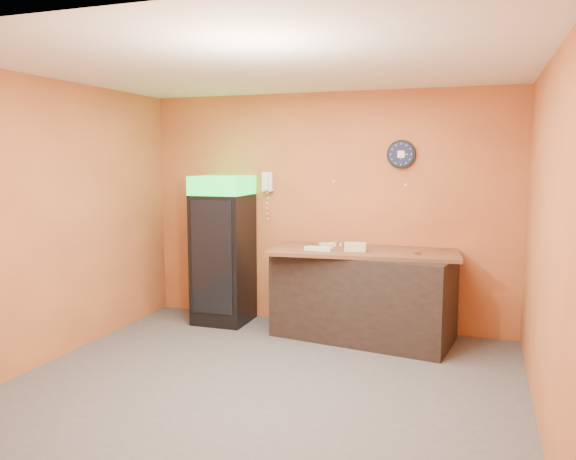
% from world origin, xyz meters
% --- Properties ---
extents(floor, '(4.50, 4.50, 0.00)m').
position_xyz_m(floor, '(0.00, 0.00, 0.00)').
color(floor, '#47474C').
rests_on(floor, ground).
extents(back_wall, '(4.50, 0.02, 2.80)m').
position_xyz_m(back_wall, '(0.00, 2.00, 1.40)').
color(back_wall, '#C77138').
rests_on(back_wall, floor).
extents(left_wall, '(0.02, 4.00, 2.80)m').
position_xyz_m(left_wall, '(-2.25, 0.00, 1.40)').
color(left_wall, '#C77138').
rests_on(left_wall, floor).
extents(right_wall, '(0.02, 4.00, 2.80)m').
position_xyz_m(right_wall, '(2.25, 0.00, 1.40)').
color(right_wall, '#C77138').
rests_on(right_wall, floor).
extents(ceiling, '(4.50, 4.00, 0.02)m').
position_xyz_m(ceiling, '(0.00, 0.00, 2.80)').
color(ceiling, white).
rests_on(ceiling, back_wall).
extents(beverage_cooler, '(0.64, 0.65, 1.81)m').
position_xyz_m(beverage_cooler, '(-1.20, 1.61, 0.88)').
color(beverage_cooler, black).
rests_on(beverage_cooler, floor).
extents(prep_counter, '(2.05, 1.13, 0.97)m').
position_xyz_m(prep_counter, '(0.56, 1.57, 0.49)').
color(prep_counter, black).
rests_on(prep_counter, floor).
extents(wall_clock, '(0.33, 0.06, 0.33)m').
position_xyz_m(wall_clock, '(0.90, 1.97, 2.07)').
color(wall_clock, black).
rests_on(wall_clock, back_wall).
extents(wall_phone, '(0.13, 0.11, 0.24)m').
position_xyz_m(wall_phone, '(-0.73, 1.95, 1.74)').
color(wall_phone, white).
rests_on(wall_phone, back_wall).
extents(butcher_paper, '(2.14, 1.07, 0.04)m').
position_xyz_m(butcher_paper, '(0.56, 1.57, 0.99)').
color(butcher_paper, brown).
rests_on(butcher_paper, prep_counter).
extents(sub_roll_stack, '(0.24, 0.12, 0.10)m').
position_xyz_m(sub_roll_stack, '(0.50, 1.42, 1.06)').
color(sub_roll_stack, beige).
rests_on(sub_roll_stack, butcher_paper).
extents(wrapped_sandwich_left, '(0.27, 0.15, 0.04)m').
position_xyz_m(wrapped_sandwich_left, '(0.06, 1.37, 1.03)').
color(wrapped_sandwich_left, silver).
rests_on(wrapped_sandwich_left, butcher_paper).
extents(wrapped_sandwich_mid, '(0.29, 0.13, 0.04)m').
position_xyz_m(wrapped_sandwich_mid, '(0.11, 1.35, 1.03)').
color(wrapped_sandwich_mid, silver).
rests_on(wrapped_sandwich_mid, butcher_paper).
extents(wrapped_sandwich_right, '(0.27, 0.22, 0.04)m').
position_xyz_m(wrapped_sandwich_right, '(0.14, 1.71, 1.03)').
color(wrapped_sandwich_right, silver).
rests_on(wrapped_sandwich_right, butcher_paper).
extents(kitchen_tool, '(0.07, 0.07, 0.07)m').
position_xyz_m(kitchen_tool, '(0.21, 1.73, 1.04)').
color(kitchen_tool, silver).
rests_on(kitchen_tool, butcher_paper).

